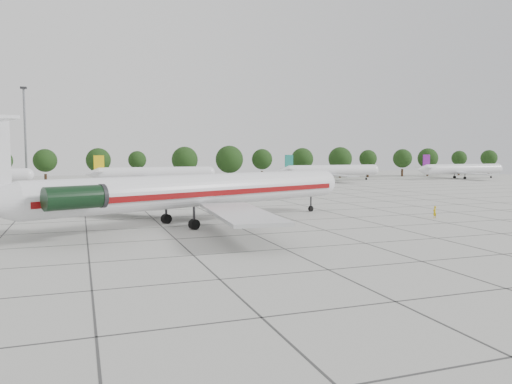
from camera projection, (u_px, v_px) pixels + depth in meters
ground at (231, 224)px, 58.00m from camera, size 260.00×260.00×0.00m
apron_joints at (202, 209)px, 72.09m from camera, size 170.00×170.00×0.02m
main_airliner at (185, 191)px, 56.00m from camera, size 46.46×35.20×11.24m
ground_crew at (435, 212)px, 62.80m from camera, size 0.64×0.52×1.53m
bg_airliner_c at (155, 173)px, 123.78m from camera, size 28.24×27.20×7.40m
bg_airliner_d at (332, 170)px, 142.08m from camera, size 28.24×27.20×7.40m
bg_airliner_e at (462, 169)px, 152.07m from camera, size 28.24×27.20×7.40m
tree_line at (98, 160)px, 133.47m from camera, size 249.86×8.44×10.22m
floodlight_mast at (25, 129)px, 133.28m from camera, size 1.60×1.60×25.45m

